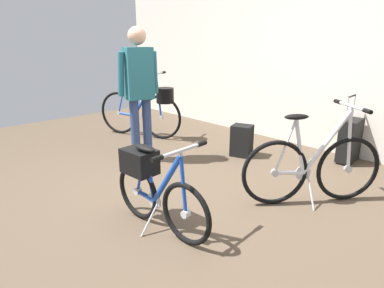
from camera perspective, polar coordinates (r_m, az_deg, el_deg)
The scene contains 8 objects.
ground_plane at distance 3.19m, azimuth -4.38°, elevation -9.63°, with size 8.17×8.17×0.00m, color brown.
back_wall at distance 4.87m, azimuth 20.36°, elevation 15.28°, with size 8.17×0.10×2.70m, color silver.
folding_bike_foreground at distance 2.63m, azimuth -6.76°, elevation -7.04°, with size 1.04×0.53×0.74m.
display_bike_left at distance 5.13m, azimuth -8.04°, elevation 6.16°, with size 1.36×0.68×1.01m.
display_bike_right at distance 3.20m, azimuth 20.12°, elevation -3.72°, with size 0.81×1.10×0.93m.
visitor_near_wall at distance 4.03m, azimuth -9.14°, elevation 9.65°, with size 0.33×0.52×1.61m.
rolling_suitcase at distance 4.48m, azimuth 25.64°, elevation 0.62°, with size 0.20×0.37×0.83m.
backpack_on_floor at distance 4.34m, azimuth 8.63°, elevation 0.58°, with size 0.31×0.31×0.41m.
Camera 1 is at (2.22, -1.76, 1.45)m, focal length 30.77 mm.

